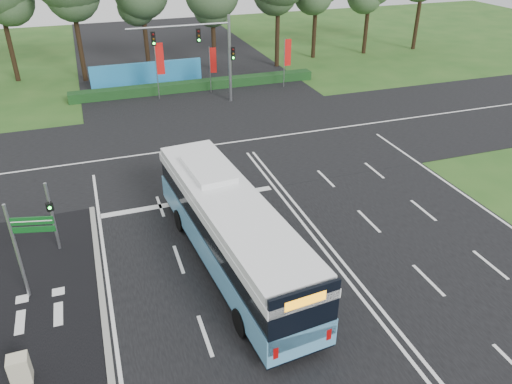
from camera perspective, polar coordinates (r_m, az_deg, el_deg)
ground at (r=24.94m, az=6.21°, el=-4.75°), size 120.00×120.00×0.00m
road_main at (r=24.93m, az=6.21°, el=-4.71°), size 20.00×120.00×0.04m
road_cross at (r=34.80m, az=-2.05°, el=5.75°), size 120.00×14.00×0.05m
bike_path at (r=21.06m, az=-23.58°, el=-14.90°), size 5.00×18.00×0.06m
kerb_strip at (r=20.81m, az=-16.91°, el=-13.93°), size 0.25×18.00×0.12m
city_bus at (r=21.72m, az=-2.88°, el=-4.33°), size 3.90×13.15×3.72m
pedestrian_signal at (r=24.43m, az=-22.29°, el=-2.43°), size 0.33×0.42×3.54m
street_sign at (r=21.44m, az=-25.03°, el=-5.09°), size 1.69×0.49×4.42m
utility_cabinet at (r=19.35m, az=-25.38°, el=-17.88°), size 0.68×0.57×1.11m
banner_flag_left at (r=43.21m, az=-11.02°, el=14.32°), size 0.72×0.08×4.84m
banner_flag_mid at (r=44.49m, az=-5.01°, el=14.50°), size 0.59×0.13×4.03m
banner_flag_right at (r=46.01m, az=3.55°, el=15.31°), size 0.65×0.07×4.37m
traffic_light_gantry at (r=41.23m, az=-5.54°, el=16.18°), size 8.41×0.28×7.00m
hedge at (r=46.05m, az=-6.79°, el=12.00°), size 22.00×1.20×0.80m
blue_hoarding at (r=47.60m, az=-12.35°, el=12.99°), size 10.00×0.30×2.20m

